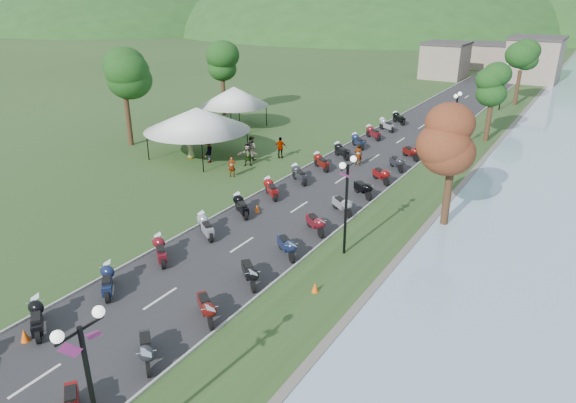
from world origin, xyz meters
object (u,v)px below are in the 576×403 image
Objects in this scene: pedestrian_b at (252,159)px; pedestrian_c at (209,162)px; streetlamp_near at (93,400)px; pedestrian_a at (232,177)px; vendor_tent_main at (198,132)px.

pedestrian_c is (-2.42, -2.37, 0.00)m from pedestrian_b.
pedestrian_b reaches higher than pedestrian_c.
streetlamp_near reaches higher than pedestrian_b.
pedestrian_a is 0.83× the size of pedestrian_b.
vendor_tent_main is at bearing 134.13° from pedestrian_a.
pedestrian_a is 4.25m from pedestrian_b.
vendor_tent_main is 6.15m from pedestrian_a.
streetlamp_near reaches higher than vendor_tent_main.
pedestrian_b is at bearing 21.18° from vendor_tent_main.
pedestrian_c is at bearing -25.43° from vendor_tent_main.
pedestrian_a is at bearing -25.50° from vendor_tent_main.
streetlamp_near is 2.67× the size of pedestrian_c.
vendor_tent_main is at bearing -136.48° from pedestrian_c.
pedestrian_a is 3.98m from pedestrian_c.
vendor_tent_main is 4.81m from pedestrian_b.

